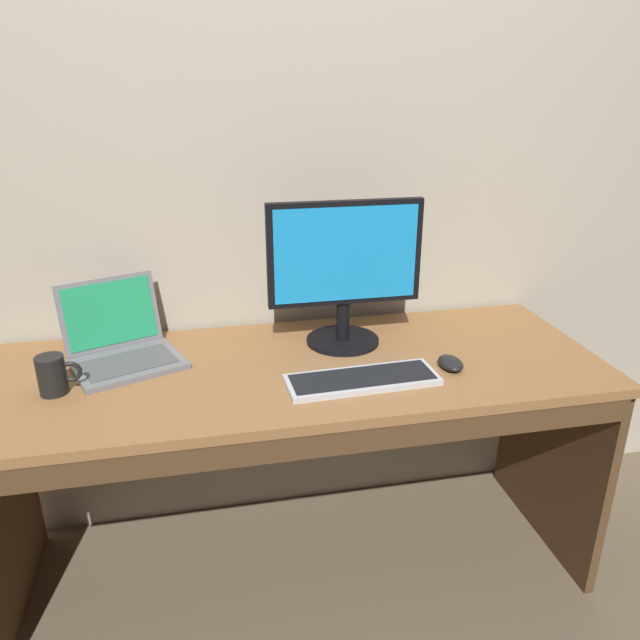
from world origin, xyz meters
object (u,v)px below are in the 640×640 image
Objects in this scene: laptop_space_gray at (123,348)px; computer_mouse at (451,363)px; wired_keyboard at (362,380)px; coffee_mug at (53,375)px; external_monitor at (345,268)px.

computer_mouse is at bearing -14.41° from laptop_space_gray.
coffee_mug reaches higher than wired_keyboard.
laptop_space_gray is at bearing 166.26° from computer_mouse.
computer_mouse is at bearing -3.84° from coffee_mug.
external_monitor is 4.11× the size of coffee_mug.
wired_keyboard is 0.85m from coffee_mug.
laptop_space_gray is 0.99m from computer_mouse.
wired_keyboard is (0.68, -0.28, -0.04)m from laptop_space_gray.
computer_mouse is (0.28, 0.04, 0.01)m from wired_keyboard.
computer_mouse is (0.27, -0.24, -0.24)m from external_monitor.
coffee_mug is at bearing -169.18° from external_monitor.
laptop_space_gray is 3.72× the size of computer_mouse.
laptop_space_gray is 0.24m from coffee_mug.
coffee_mug is (-0.86, -0.16, -0.20)m from external_monitor.
laptop_space_gray reaches higher than wired_keyboard.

